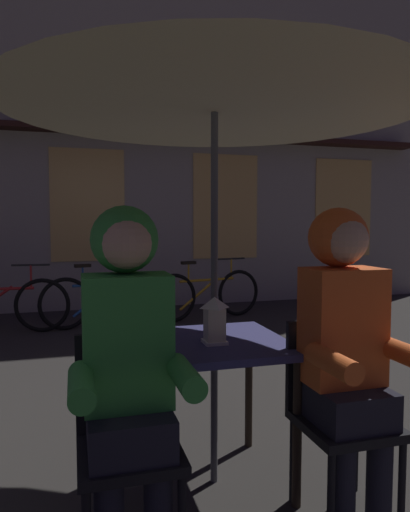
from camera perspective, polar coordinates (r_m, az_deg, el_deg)
name	(u,v)px	position (r m, az deg, el deg)	size (l,w,h in m)	color
ground_plane	(214,481)	(2.67, 1.11, -25.81)	(60.00, 60.00, 0.00)	#2D2B28
cafe_table	(214,360)	(2.42, 1.13, -12.57)	(0.72, 0.72, 0.74)	navy
patio_umbrella	(215,73)	(2.43, 1.18, 21.51)	(2.10, 2.10, 2.31)	#4C4C51
lantern	(215,319)	(2.30, 1.17, -7.72)	(0.11, 0.11, 0.23)	white
chair_left	(127,431)	(2.04, -9.47, -20.36)	(0.40, 0.40, 0.87)	black
chair_right	(337,406)	(2.33, 15.85, -17.20)	(0.40, 0.40, 0.87)	black
person_left_hooded	(128,348)	(1.86, -9.41, -11.03)	(0.45, 0.56, 1.40)	black
person_right_hooded	(346,332)	(2.18, 16.82, -8.90)	(0.45, 0.56, 1.40)	black
shopfront_building	(156,114)	(7.92, -6.07, 16.87)	(10.00, 0.93, 6.20)	#9E9389
bicycle_third	(105,299)	(6.18, -12.13, -5.19)	(1.65, 0.42, 0.84)	black
bicycle_fourth	(207,294)	(6.47, 0.23, -4.68)	(1.65, 0.39, 0.84)	black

